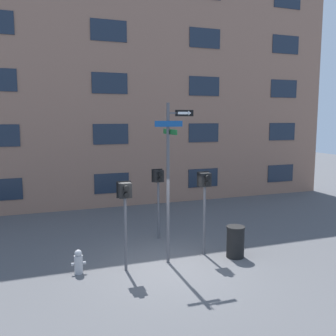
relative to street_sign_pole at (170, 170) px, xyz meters
name	(u,v)px	position (x,y,z in m)	size (l,w,h in m)	color
ground_plane	(168,268)	(-0.22, -0.41, -2.76)	(60.00, 60.00, 0.00)	#515154
building_facade	(108,84)	(-0.22, 7.76, 3.08)	(24.00, 0.63, 11.69)	#936B56
street_sign_pole	(170,170)	(0.00, 0.00, 0.00)	(1.19, 1.08, 4.68)	#4C4C51
pedestrian_signal_left	(125,200)	(-1.37, -0.14, -0.75)	(0.41, 0.40, 2.52)	#4C4C51
pedestrian_signal_right	(205,190)	(1.23, 0.24, -0.69)	(0.39, 0.40, 2.61)	#4C4C51
pedestrian_signal_across	(158,184)	(0.38, 2.20, -0.79)	(0.40, 0.40, 2.48)	#4C4C51
fire_hydrant	(78,262)	(-2.64, 0.10, -2.44)	(0.40, 0.24, 0.67)	#A5A5A8
trash_bin	(235,242)	(2.03, -0.29, -2.27)	(0.57, 0.57, 0.97)	black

